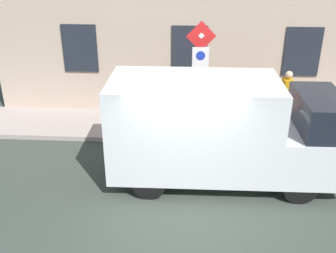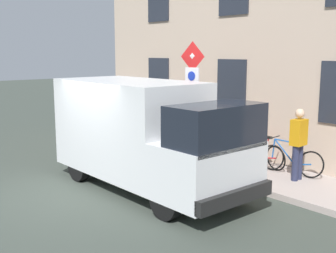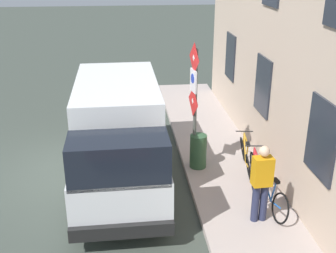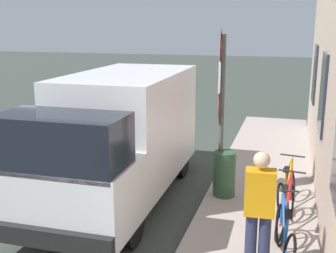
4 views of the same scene
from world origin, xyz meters
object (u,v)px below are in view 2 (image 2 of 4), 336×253
object	(u,v)px
sign_post_stacked	(192,89)
pedestrian	(298,142)
delivery_van	(145,133)
litter_bin	(197,149)
bicycle_red	(261,153)
bicycle_orange	(235,147)
bicycle_blue	(291,159)

from	to	relation	value
sign_post_stacked	pedestrian	distance (m)	3.01
delivery_van	litter_bin	bearing A→B (deg)	99.86
bicycle_red	bicycle_orange	bearing A→B (deg)	7.49
pedestrian	delivery_van	bearing A→B (deg)	-130.20
sign_post_stacked	delivery_van	bearing A→B (deg)	-166.76
pedestrian	litter_bin	size ratio (longest dim) A/B	1.91
sign_post_stacked	delivery_van	size ratio (longest dim) A/B	0.59
bicycle_blue	bicycle_red	size ratio (longest dim) A/B	1.00
delivery_van	pedestrian	bearing A→B (deg)	52.66
bicycle_red	bicycle_orange	xyz separation A→B (m)	(0.00, 0.93, 0.00)
bicycle_red	pedestrian	size ratio (longest dim) A/B	0.99
delivery_van	sign_post_stacked	bearing A→B (deg)	102.54
delivery_van	bicycle_orange	xyz separation A→B (m)	(3.25, 0.11, -0.82)
delivery_van	bicycle_red	size ratio (longest dim) A/B	3.13
delivery_van	litter_bin	xyz separation A→B (m)	(2.05, 0.38, -0.74)
sign_post_stacked	bicycle_blue	world-z (taller)	sign_post_stacked
bicycle_red	litter_bin	size ratio (longest dim) A/B	1.90
bicycle_red	litter_bin	bearing A→B (deg)	52.56
delivery_van	litter_bin	world-z (taller)	delivery_van
sign_post_stacked	bicycle_orange	distance (m)	2.19
bicycle_blue	bicycle_red	xyz separation A→B (m)	(0.00, 0.93, 0.00)
litter_bin	delivery_van	bearing A→B (deg)	-169.44
bicycle_red	sign_post_stacked	bearing A→B (deg)	54.31
bicycle_orange	pedestrian	world-z (taller)	pedestrian
bicycle_blue	bicycle_red	distance (m)	0.93
bicycle_blue	pedestrian	xyz separation A→B (m)	(-0.35, -0.41, 0.56)
bicycle_orange	sign_post_stacked	bearing A→B (deg)	84.25
delivery_van	bicycle_orange	bearing A→B (deg)	91.32
litter_bin	bicycle_red	bearing A→B (deg)	-44.94
sign_post_stacked	pedestrian	xyz separation A→B (m)	(1.00, -2.61, -1.13)
sign_post_stacked	bicycle_red	xyz separation A→B (m)	(1.35, -1.27, -1.69)
bicycle_blue	bicycle_red	world-z (taller)	same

